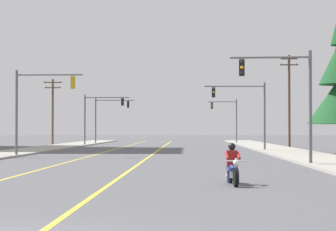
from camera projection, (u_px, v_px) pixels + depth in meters
name	position (u px, v px, depth m)	size (l,w,h in m)	color
lane_stripe_center	(157.00, 151.00, 55.33)	(0.16, 100.00, 0.01)	yellow
lane_stripe_left	(108.00, 151.00, 55.47)	(0.16, 100.00, 0.01)	yellow
sidewalk_kerb_right	(292.00, 153.00, 49.98)	(4.40, 110.00, 0.14)	#9E998E
sidewalk_kerb_left	(15.00, 152.00, 50.70)	(4.40, 110.00, 0.14)	#9E998E
motorcycle_with_rider	(233.00, 168.00, 21.60)	(0.70, 2.19, 1.46)	black
traffic_signal_near_right	(287.00, 90.00, 33.43)	(4.40, 0.41, 6.20)	#56565B
traffic_signal_near_left	(36.00, 99.00, 44.25)	(4.88, 0.37, 6.20)	#56565B
traffic_signal_mid_right	(247.00, 105.00, 55.92)	(5.53, 0.51, 6.20)	#56565B
traffic_signal_mid_left	(98.00, 112.00, 75.32)	(5.53, 0.40, 6.20)	#56565B
traffic_signal_far_right	(228.00, 115.00, 86.88)	(4.15, 0.37, 6.20)	#56565B
traffic_signal_far_left	(107.00, 113.00, 82.41)	(5.16, 0.59, 6.20)	#56565B
utility_pole_right_far	(289.00, 98.00, 66.55)	(1.95, 0.26, 9.97)	#4C3828
utility_pole_left_far	(53.00, 109.00, 75.80)	(2.23, 0.26, 8.13)	brown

